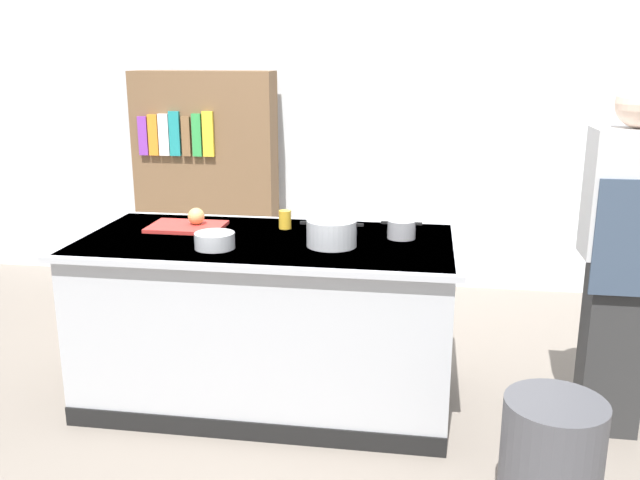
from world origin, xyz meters
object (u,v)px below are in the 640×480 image
onion (196,216)px  person_chef (623,254)px  juice_cup (285,220)px  sauce_pan (401,229)px  mixing_bowl (215,240)px  stock_pot (332,233)px  trash_bin (551,461)px  bookshelf (207,181)px

onion → person_chef: 2.18m
onion → juice_cup: bearing=7.5°
sauce_pan → person_chef: size_ratio=0.12×
mixing_bowl → onion: bearing=120.4°
stock_pot → trash_bin: (0.99, -0.75, -0.70)m
juice_cup → bookshelf: bearing=121.4°
onion → stock_pot: (0.78, -0.25, 0.00)m
mixing_bowl → sauce_pan: bearing=20.4°
sauce_pan → trash_bin: size_ratio=0.40×
onion → sauce_pan: bearing=-2.3°
bookshelf → person_chef: bearing=-35.2°
mixing_bowl → stock_pot: bearing=13.1°
trash_bin → person_chef: size_ratio=0.30×
bookshelf → trash_bin: bearing=-49.5°
onion → stock_pot: stock_pot is taller
onion → trash_bin: (1.77, -1.00, -0.70)m
stock_pot → sauce_pan: bearing=31.0°
juice_cup → mixing_bowl: bearing=-120.7°
stock_pot → sauce_pan: size_ratio=1.49×
sauce_pan → person_chef: 1.06m
stock_pot → trash_bin: stock_pot is taller
mixing_bowl → person_chef: bearing=4.3°
sauce_pan → juice_cup: size_ratio=2.11×
mixing_bowl → juice_cup: juice_cup is taller
sauce_pan → mixing_bowl: size_ratio=1.07×
onion → mixing_bowl: (0.22, -0.38, -0.03)m
mixing_bowl → juice_cup: bearing=59.3°
juice_cup → person_chef: (1.68, -0.29, -0.04)m
juice_cup → bookshelf: 1.84m
trash_bin → sauce_pan: bearing=124.4°
onion → trash_bin: size_ratio=0.17×
juice_cup → sauce_pan: bearing=-9.6°
trash_bin → bookshelf: size_ratio=0.31×
mixing_bowl → person_chef: size_ratio=0.12×
juice_cup → bookshelf: bookshelf is taller
person_chef → onion: bearing=85.2°
stock_pot → bookshelf: bookshelf is taller
onion → juice_cup: onion is taller
juice_cup → trash_bin: 1.80m
mixing_bowl → person_chef: (1.94, 0.15, -0.03)m
onion → sauce_pan: size_ratio=0.43×
onion → bookshelf: bearing=106.2°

